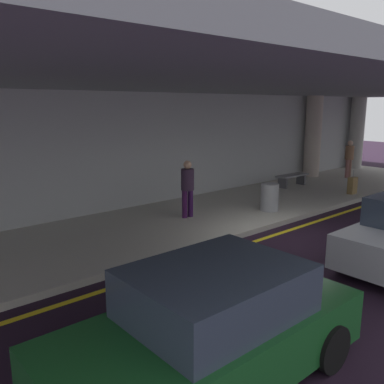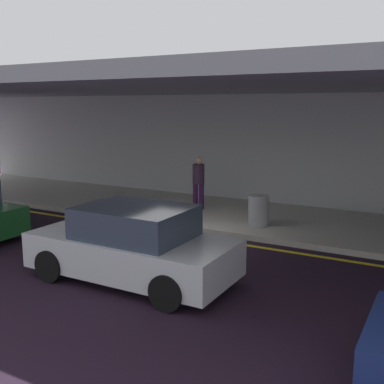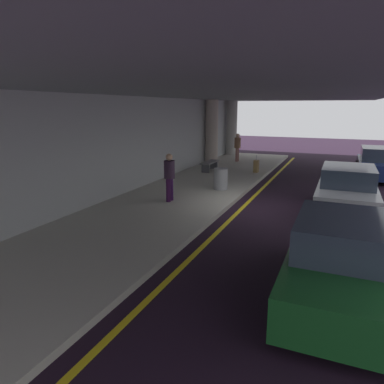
% 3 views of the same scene
% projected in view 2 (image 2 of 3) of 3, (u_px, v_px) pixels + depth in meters
% --- Properties ---
extents(ground_plane, '(60.00, 60.00, 0.00)m').
position_uv_depth(ground_plane, '(174.00, 241.00, 11.76)').
color(ground_plane, black).
extents(sidewalk, '(26.00, 4.20, 0.15)m').
position_uv_depth(sidewalk, '(225.00, 214.00, 14.41)').
color(sidewalk, '#B3B0A3').
rests_on(sidewalk, ground).
extents(lane_stripe_yellow, '(26.00, 0.14, 0.01)m').
position_uv_depth(lane_stripe_yellow, '(185.00, 236.00, 12.28)').
color(lane_stripe_yellow, yellow).
rests_on(lane_stripe_yellow, ground).
extents(ceiling_overhang, '(28.00, 13.20, 0.30)m').
position_uv_depth(ceiling_overhang, '(220.00, 86.00, 13.27)').
color(ceiling_overhang, gray).
rests_on(ceiling_overhang, support_column_far_left).
extents(terminal_back_wall, '(26.00, 0.30, 3.80)m').
position_uv_depth(terminal_back_wall, '(254.00, 150.00, 16.01)').
color(terminal_back_wall, '#AAADAE').
rests_on(terminal_back_wall, ground).
extents(car_silver, '(4.10, 1.92, 1.50)m').
position_uv_depth(car_silver, '(133.00, 245.00, 9.04)').
color(car_silver, silver).
rests_on(car_silver, ground).
extents(person_waiting_for_ride, '(0.38, 0.38, 1.68)m').
position_uv_depth(person_waiting_for_ride, '(198.00, 179.00, 14.65)').
color(person_waiting_for_ride, '#34103B').
rests_on(person_waiting_for_ride, sidewalk).
extents(trash_bin_steel, '(0.56, 0.56, 0.85)m').
position_uv_depth(trash_bin_steel, '(258.00, 211.00, 12.65)').
color(trash_bin_steel, gray).
rests_on(trash_bin_steel, sidewalk).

